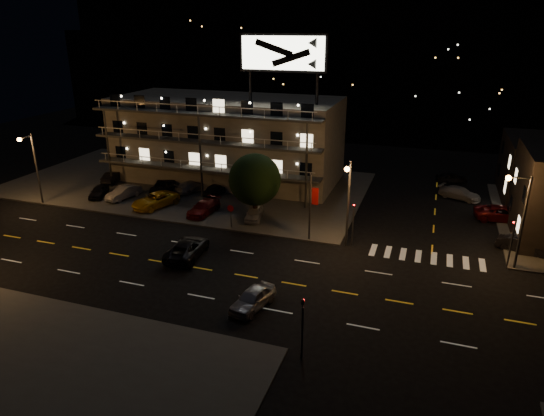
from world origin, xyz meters
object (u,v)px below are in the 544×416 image
(tree, at_px, (254,181))
(side_car_0, at_px, (522,245))
(lot_car_7, at_px, (192,186))
(lot_car_4, at_px, (254,213))
(lot_car_2, at_px, (155,200))
(road_car_west, at_px, (187,248))
(road_car_east, at_px, (253,298))

(tree, xyz_separation_m, side_car_0, (25.02, 0.62, -3.55))
(lot_car_7, bearing_deg, tree, 171.10)
(lot_car_7, bearing_deg, lot_car_4, 170.49)
(lot_car_2, bearing_deg, road_car_west, -26.64)
(tree, relative_size, lot_car_2, 1.26)
(lot_car_7, bearing_deg, road_car_east, 147.42)
(lot_car_4, height_order, lot_car_7, lot_car_4)
(tree, bearing_deg, lot_car_2, -179.11)
(tree, bearing_deg, road_car_west, -104.70)
(lot_car_2, relative_size, road_car_east, 1.29)
(tree, relative_size, road_car_east, 1.62)
(tree, xyz_separation_m, lot_car_2, (-11.61, -0.18, -3.33))
(road_car_west, bearing_deg, road_car_east, 139.55)
(lot_car_2, bearing_deg, lot_car_4, 20.25)
(road_car_west, bearing_deg, tree, -110.26)
(lot_car_4, bearing_deg, lot_car_2, 169.06)
(side_car_0, xyz_separation_m, road_car_east, (-19.28, -16.17, 0.04))
(lot_car_7, relative_size, side_car_0, 1.08)
(road_car_west, bearing_deg, side_car_0, -164.94)
(lot_car_4, height_order, road_car_west, road_car_west)
(tree, relative_size, side_car_0, 1.66)
(tree, height_order, road_car_west, tree)
(lot_car_4, bearing_deg, lot_car_7, 138.77)
(lot_car_2, height_order, side_car_0, lot_car_2)
(side_car_0, relative_size, road_car_east, 0.98)
(tree, bearing_deg, lot_car_7, 150.57)
(side_car_0, bearing_deg, road_car_west, 129.43)
(lot_car_2, xyz_separation_m, lot_car_7, (1.32, 5.99, -0.11))
(lot_car_4, xyz_separation_m, road_car_east, (5.77, -15.43, -0.09))
(lot_car_7, bearing_deg, road_car_west, 136.94)
(lot_car_4, bearing_deg, side_car_0, -9.49)
(lot_car_7, relative_size, road_car_west, 0.81)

